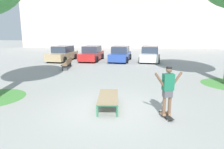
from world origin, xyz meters
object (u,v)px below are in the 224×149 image
(skater, at_px, (168,88))
(car_tan, at_px, (63,54))
(car_red, at_px, (92,54))
(car_blue, at_px, (120,54))
(car_white, at_px, (150,54))
(park_bench, at_px, (67,63))
(skate_box, at_px, (108,97))
(skateboard, at_px, (166,116))

(skater, bearing_deg, car_tan, 121.82)
(car_tan, height_order, car_red, same)
(skater, relative_size, car_tan, 0.39)
(car_blue, height_order, car_white, same)
(car_red, distance_m, park_bench, 4.89)
(car_red, distance_m, car_white, 5.93)
(car_tan, xyz_separation_m, park_bench, (1.91, -4.40, -0.24))
(skate_box, height_order, park_bench, park_bench)
(skateboard, relative_size, car_red, 0.19)
(car_red, xyz_separation_m, car_blue, (2.96, -0.14, 0.00))
(skater, distance_m, car_blue, 13.78)
(skate_box, bearing_deg, car_tan, 116.17)
(park_bench, bearing_deg, car_blue, 49.03)
(park_bench, bearing_deg, car_tan, 113.44)
(car_white, bearing_deg, skate_box, -101.88)
(skateboard, distance_m, car_tan, 15.73)
(car_red, relative_size, park_bench, 1.77)
(skater, bearing_deg, skateboard, -73.42)
(skater, distance_m, car_red, 14.72)
(skateboard, height_order, car_blue, car_blue)
(skater, bearing_deg, skate_box, 159.53)
(car_tan, bearing_deg, car_blue, 2.17)
(skateboard, height_order, car_red, car_red)
(skater, height_order, car_white, skater)
(skate_box, xyz_separation_m, car_red, (-3.21, 12.93, 0.28))
(skateboard, xyz_separation_m, car_red, (-5.32, 13.72, 0.61))
(skateboard, bearing_deg, car_blue, 99.86)
(car_red, bearing_deg, car_white, -0.24)
(skater, xyz_separation_m, park_bench, (-6.38, 8.95, -0.62))
(skateboard, bearing_deg, car_white, 87.48)
(skate_box, xyz_separation_m, car_blue, (-0.25, 12.79, 0.28))
(skater, bearing_deg, car_red, 111.21)
(car_white, distance_m, park_bench, 8.44)
(skateboard, xyz_separation_m, car_white, (0.60, 13.69, 0.61))
(skater, relative_size, car_red, 0.39)
(car_red, height_order, car_white, same)
(skateboard, height_order, skater, skater)
(skate_box, bearing_deg, park_bench, 117.59)
(car_red, distance_m, car_blue, 2.97)
(skater, height_order, car_tan, skater)
(skater, distance_m, car_tan, 15.72)
(skater, height_order, car_blue, skater)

